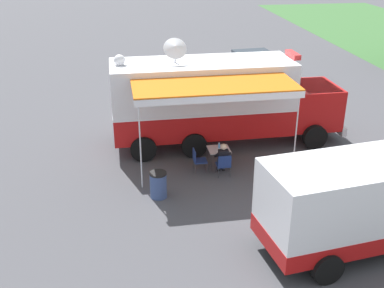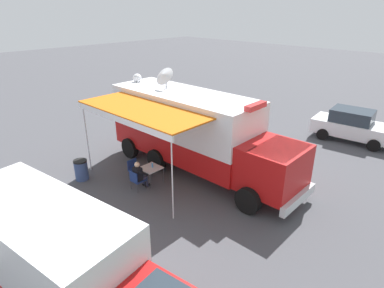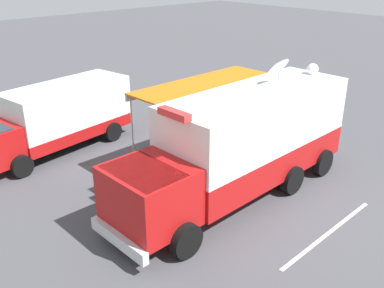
# 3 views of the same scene
# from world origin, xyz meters

# --- Properties ---
(ground_plane) EXTENTS (100.00, 100.00, 0.00)m
(ground_plane) POSITION_xyz_m (0.00, 0.00, 0.00)
(ground_plane) COLOR #47474C
(lot_stripe) EXTENTS (0.23, 4.80, 0.01)m
(lot_stripe) POSITION_xyz_m (-3.43, 0.60, 0.00)
(lot_stripe) COLOR silver
(lot_stripe) RESTS_ON ground
(command_truck) EXTENTS (5.03, 9.54, 4.53)m
(command_truck) POSITION_xyz_m (0.02, 0.75, 1.94)
(command_truck) COLOR #B71414
(command_truck) RESTS_ON ground
(folding_table) EXTENTS (0.82, 0.82, 0.73)m
(folding_table) POSITION_xyz_m (2.22, 0.28, 0.67)
(folding_table) COLOR silver
(folding_table) RESTS_ON ground
(water_bottle) EXTENTS (0.07, 0.07, 0.22)m
(water_bottle) POSITION_xyz_m (2.15, 0.30, 0.83)
(water_bottle) COLOR #4C99D8
(water_bottle) RESTS_ON folding_table
(folding_chair_at_table) EXTENTS (0.49, 0.49, 0.87)m
(folding_chair_at_table) POSITION_xyz_m (3.02, 0.31, 0.51)
(folding_chair_at_table) COLOR navy
(folding_chair_at_table) RESTS_ON ground
(folding_chair_beside_table) EXTENTS (0.49, 0.49, 0.87)m
(folding_chair_beside_table) POSITION_xyz_m (2.48, -0.57, 0.51)
(folding_chair_beside_table) COLOR navy
(folding_chair_beside_table) RESTS_ON ground
(seated_responder) EXTENTS (0.67, 0.56, 1.25)m
(seated_responder) POSITION_xyz_m (2.83, 0.31, 0.65)
(seated_responder) COLOR black
(seated_responder) RESTS_ON ground
(trash_bin) EXTENTS (0.57, 0.57, 0.91)m
(trash_bin) POSITION_xyz_m (4.13, -2.14, 0.46)
(trash_bin) COLOR #384C7F
(trash_bin) RESTS_ON ground
(support_truck) EXTENTS (3.13, 7.03, 2.70)m
(support_truck) POSITION_xyz_m (7.63, 3.49, 1.39)
(support_truck) COLOR white
(support_truck) RESTS_ON ground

